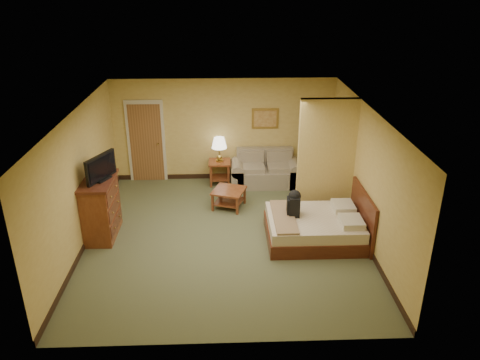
{
  "coord_description": "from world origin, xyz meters",
  "views": [
    {
      "loc": [
        -0.02,
        -8.23,
        4.86
      ],
      "look_at": [
        0.32,
        0.6,
        0.98
      ],
      "focal_mm": 35.0,
      "sensor_mm": 36.0,
      "label": 1
    }
  ],
  "objects_px": {
    "coffee_table": "(229,195)",
    "dresser": "(101,208)",
    "loveseat": "(265,174)",
    "bed": "(317,227)"
  },
  "relations": [
    {
      "from": "loveseat",
      "to": "bed",
      "type": "bearing_deg",
      "value": -73.84
    },
    {
      "from": "loveseat",
      "to": "coffee_table",
      "type": "distance_m",
      "value": 1.57
    },
    {
      "from": "coffee_table",
      "to": "bed",
      "type": "distance_m",
      "value": 2.28
    },
    {
      "from": "dresser",
      "to": "bed",
      "type": "relative_size",
      "value": 0.64
    },
    {
      "from": "dresser",
      "to": "coffee_table",
      "type": "bearing_deg",
      "value": 24.27
    },
    {
      "from": "loveseat",
      "to": "coffee_table",
      "type": "height_order",
      "value": "loveseat"
    },
    {
      "from": "bed",
      "to": "coffee_table",
      "type": "bearing_deg",
      "value": 139.49
    },
    {
      "from": "coffee_table",
      "to": "loveseat",
      "type": "bearing_deg",
      "value": 53.2
    },
    {
      "from": "coffee_table",
      "to": "dresser",
      "type": "relative_size",
      "value": 0.7
    },
    {
      "from": "bed",
      "to": "dresser",
      "type": "bearing_deg",
      "value": 175.68
    }
  ]
}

